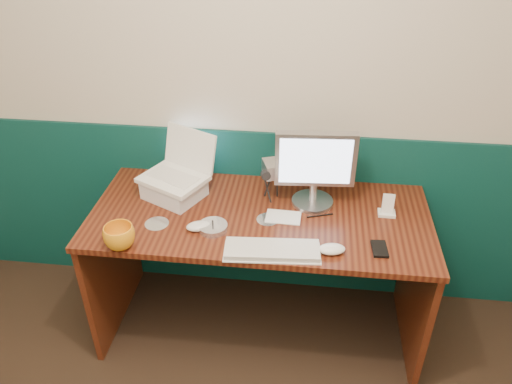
# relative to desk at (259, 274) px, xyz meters

# --- Properties ---
(back_wall) EXTENTS (3.50, 0.04, 2.50)m
(back_wall) POSITION_rel_desk_xyz_m (-0.16, 0.37, 0.88)
(back_wall) COLOR beige
(back_wall) RESTS_ON ground
(wainscot) EXTENTS (3.48, 0.02, 1.00)m
(wainscot) POSITION_rel_desk_xyz_m (-0.16, 0.36, 0.12)
(wainscot) COLOR #083537
(wainscot) RESTS_ON ground
(desk) EXTENTS (1.60, 0.70, 0.75)m
(desk) POSITION_rel_desk_xyz_m (0.00, 0.00, 0.00)
(desk) COLOR #3A120A
(desk) RESTS_ON ground
(laptop_riser) EXTENTS (0.33, 0.31, 0.09)m
(laptop_riser) POSITION_rel_desk_xyz_m (-0.44, 0.10, 0.42)
(laptop_riser) COLOR white
(laptop_riser) RESTS_ON desk
(laptop) EXTENTS (0.37, 0.34, 0.25)m
(laptop) POSITION_rel_desk_xyz_m (-0.44, 0.10, 0.59)
(laptop) COLOR white
(laptop) RESTS_ON laptop_riser
(monitor) EXTENTS (0.38, 0.13, 0.37)m
(monitor) POSITION_rel_desk_xyz_m (0.24, 0.12, 0.56)
(monitor) COLOR #ACABB0
(monitor) RESTS_ON desk
(keyboard) EXTENTS (0.41, 0.16, 0.02)m
(keyboard) POSITION_rel_desk_xyz_m (0.08, -0.28, 0.39)
(keyboard) COLOR silver
(keyboard) RESTS_ON desk
(mouse_right) EXTENTS (0.13, 0.09, 0.04)m
(mouse_right) POSITION_rel_desk_xyz_m (0.33, -0.24, 0.39)
(mouse_right) COLOR white
(mouse_right) RESTS_ON desk
(mouse_left) EXTENTS (0.13, 0.10, 0.04)m
(mouse_left) POSITION_rel_desk_xyz_m (-0.26, -0.15, 0.39)
(mouse_left) COLOR white
(mouse_left) RESTS_ON desk
(mug) EXTENTS (0.18, 0.18, 0.11)m
(mug) POSITION_rel_desk_xyz_m (-0.57, -0.31, 0.43)
(mug) COLOR orange
(mug) RESTS_ON desk
(camcorder) EXTENTS (0.13, 0.16, 0.21)m
(camcorder) POSITION_rel_desk_xyz_m (0.04, 0.14, 0.48)
(camcorder) COLOR #A9A8AD
(camcorder) RESTS_ON desk
(cd_spindle) EXTENTS (0.13, 0.13, 0.03)m
(cd_spindle) POSITION_rel_desk_xyz_m (-0.20, -0.14, 0.39)
(cd_spindle) COLOR silver
(cd_spindle) RESTS_ON desk
(cd_loose_a) EXTENTS (0.11, 0.11, 0.00)m
(cd_loose_a) POSITION_rel_desk_xyz_m (-0.46, -0.13, 0.38)
(cd_loose_a) COLOR silver
(cd_loose_a) RESTS_ON desk
(cd_loose_b) EXTENTS (0.11, 0.11, 0.00)m
(cd_loose_b) POSITION_rel_desk_xyz_m (0.04, -0.04, 0.38)
(cd_loose_b) COLOR silver
(cd_loose_b) RESTS_ON desk
(pen) EXTENTS (0.12, 0.05, 0.01)m
(pen) POSITION_rel_desk_xyz_m (0.28, 0.02, 0.38)
(pen) COLOR black
(pen) RESTS_ON desk
(papers) EXTENTS (0.17, 0.11, 0.00)m
(papers) POSITION_rel_desk_xyz_m (0.11, -0.01, 0.38)
(papers) COLOR white
(papers) RESTS_ON desk
(dock) EXTENTS (0.08, 0.06, 0.01)m
(dock) POSITION_rel_desk_xyz_m (0.59, 0.07, 0.38)
(dock) COLOR white
(dock) RESTS_ON desk
(music_player) EXTENTS (0.06, 0.03, 0.10)m
(music_player) POSITION_rel_desk_xyz_m (0.59, 0.07, 0.44)
(music_player) COLOR white
(music_player) RESTS_ON dock
(pda) EXTENTS (0.07, 0.11, 0.01)m
(pda) POSITION_rel_desk_xyz_m (0.54, -0.20, 0.38)
(pda) COLOR black
(pda) RESTS_ON desk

